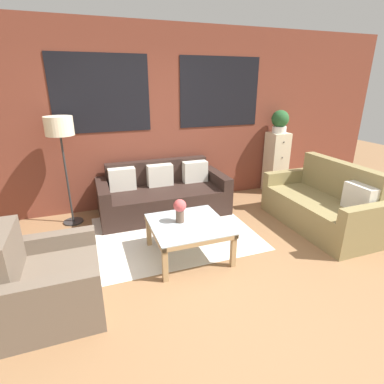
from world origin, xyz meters
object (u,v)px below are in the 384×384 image
object	(u,v)px
flower_vase	(180,209)
armchair_corner	(49,282)
couch_dark	(163,195)
drawer_cabinet	(276,163)
settee_vintage	(323,206)
potted_plant	(280,121)
floor_lamp	(60,132)
coffee_table	(188,228)

from	to	relation	value
flower_vase	armchair_corner	bearing A→B (deg)	-160.53
couch_dark	drawer_cabinet	size ratio (longest dim) A/B	1.78
settee_vintage	armchair_corner	bearing A→B (deg)	-171.96
couch_dark	potted_plant	size ratio (longest dim) A/B	4.97
settee_vintage	drawer_cabinet	world-z (taller)	drawer_cabinet
settee_vintage	armchair_corner	size ratio (longest dim) A/B	1.79
potted_plant	flower_vase	size ratio (longest dim) A/B	1.41
drawer_cabinet	flower_vase	bearing A→B (deg)	-147.48
couch_dark	armchair_corner	size ratio (longest dim) A/B	2.11
floor_lamp	potted_plant	size ratio (longest dim) A/B	3.89
couch_dark	potted_plant	distance (m)	2.47
couch_dark	potted_plant	xyz separation A→B (m)	(2.23, 0.23, 1.03)
drawer_cabinet	couch_dark	bearing A→B (deg)	-174.00
armchair_corner	couch_dark	bearing A→B (deg)	49.19
settee_vintage	flower_vase	size ratio (longest dim) A/B	5.96
settee_vintage	flower_vase	xyz separation A→B (m)	(-2.13, -0.00, 0.28)
settee_vintage	flower_vase	distance (m)	2.14
drawer_cabinet	flower_vase	world-z (taller)	drawer_cabinet
drawer_cabinet	coffee_table	bearing A→B (deg)	-145.37
settee_vintage	drawer_cabinet	size ratio (longest dim) A/B	1.51
floor_lamp	flower_vase	world-z (taller)	floor_lamp
couch_dark	armchair_corner	distance (m)	2.33
armchair_corner	coffee_table	bearing A→B (deg)	15.98
floor_lamp	drawer_cabinet	bearing A→B (deg)	2.35
couch_dark	floor_lamp	size ratio (longest dim) A/B	1.28
coffee_table	couch_dark	bearing A→B (deg)	87.97
settee_vintage	armchair_corner	world-z (taller)	settee_vintage
potted_plant	flower_vase	world-z (taller)	potted_plant
armchair_corner	drawer_cabinet	distance (m)	4.26
armchair_corner	coffee_table	world-z (taller)	armchair_corner
drawer_cabinet	floor_lamp	bearing A→B (deg)	-177.65
armchair_corner	potted_plant	xyz separation A→B (m)	(3.75, 2.00, 1.03)
coffee_table	floor_lamp	distance (m)	2.17
coffee_table	flower_vase	size ratio (longest dim) A/B	3.07
armchair_corner	potted_plant	world-z (taller)	potted_plant
potted_plant	settee_vintage	bearing A→B (deg)	-98.76
coffee_table	potted_plant	bearing A→B (deg)	34.63
coffee_table	floor_lamp	bearing A→B (deg)	132.66
armchair_corner	potted_plant	size ratio (longest dim) A/B	2.36
drawer_cabinet	flower_vase	distance (m)	2.80
couch_dark	floor_lamp	world-z (taller)	floor_lamp
couch_dark	floor_lamp	bearing A→B (deg)	176.34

